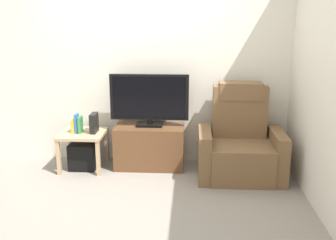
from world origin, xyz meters
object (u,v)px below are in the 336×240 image
book_middle (77,123)px  game_console (94,123)px  side_table (83,138)px  tv_stand (150,146)px  book_rightmost (80,125)px  television (149,99)px  subwoofer_box (84,155)px  recliner_armchair (240,145)px  book_leftmost (74,126)px

book_middle → game_console: 0.21m
side_table → book_middle: bearing=-161.6°
tv_stand → book_rightmost: bearing=-172.2°
tv_stand → book_middle: book_middle is taller
television → subwoofer_box: (-0.82, -0.11, -0.70)m
television → book_middle: bearing=-171.4°
television → recliner_armchair: size_ratio=0.89×
tv_stand → subwoofer_box: (-0.82, -0.09, -0.10)m
tv_stand → subwoofer_box: 0.83m
tv_stand → book_middle: (-0.88, -0.11, 0.31)m
game_console → side_table: bearing=-176.1°
recliner_armchair → book_leftmost: 2.02m
television → side_table: (-0.82, -0.11, -0.48)m
television → game_console: bearing=-171.3°
book_middle → tv_stand: bearing=7.4°
book_leftmost → television: bearing=8.3°
television → book_leftmost: size_ratio=5.89×
recliner_armchair → book_leftmost: recliner_armchair is taller
subwoofer_box → book_rightmost: bearing=-130.9°
television → side_table: television is taller
television → subwoofer_box: 1.08m
tv_stand → book_middle: 0.94m
book_middle → book_rightmost: size_ratio=1.16×
television → recliner_armchair: 1.22m
subwoofer_box → book_middle: size_ratio=1.38×
book_middle → book_rightmost: (0.04, 0.00, -0.02)m
tv_stand → television: television is taller
subwoofer_box → game_console: size_ratio=1.37×
book_leftmost → game_console: size_ratio=0.69×
tv_stand → book_rightmost: book_rightmost is taller
book_rightmost → game_console: game_console is taller
subwoofer_box → book_rightmost: size_ratio=1.59×
book_middle → book_rightmost: book_middle is taller
tv_stand → book_rightmost: 0.89m
subwoofer_box → book_leftmost: (-0.10, -0.02, 0.38)m
television → game_console: television is taller
television → subwoofer_box: television is taller
recliner_armchair → game_console: size_ratio=4.58×
game_console → recliner_armchair: bearing=-3.8°
side_table → book_rightmost: 0.18m
side_table → subwoofer_box: bearing=-90.0°
side_table → book_rightmost: size_ratio=2.66×
book_rightmost → tv_stand: bearing=7.8°
book_leftmost → book_rightmost: bearing=0.0°
game_console → subwoofer_box: bearing=-176.1°
television → tv_stand: bearing=-90.0°
subwoofer_box → book_rightmost: book_rightmost is taller
tv_stand → game_console: (-0.67, -0.08, 0.32)m
side_table → book_rightmost: book_rightmost is taller
television → subwoofer_box: bearing=-172.1°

